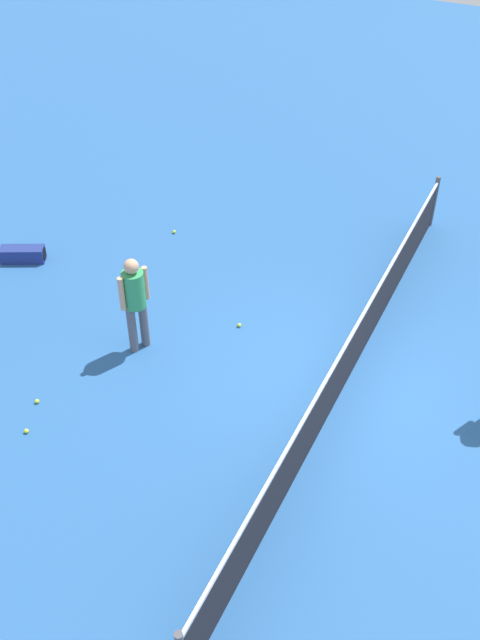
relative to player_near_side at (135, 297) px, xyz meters
name	(u,v)px	position (x,y,z in m)	size (l,w,h in m)	color
ground_plane	(345,383)	(-0.67, 3.24, -1.01)	(40.00, 40.00, 0.00)	#265693
court_net	(348,358)	(-0.67, 3.24, -0.51)	(10.09, 0.09, 1.07)	#4C4C51
player_near_side	(135,297)	(0.00, 0.00, 0.00)	(0.51, 0.45, 1.70)	#595960
tennis_racket_near_player	(131,293)	(-1.13, -0.91, -1.00)	(0.60, 0.37, 0.03)	black
tennis_ball_near_player	(37,401)	(1.73, -0.71, -0.98)	(0.07, 0.07, 0.07)	#C6E033
tennis_ball_by_net	(26,431)	(2.26, -0.47, -0.98)	(0.07, 0.07, 0.07)	#C6E033
tennis_ball_midcourt	(239,325)	(-1.15, 1.21, -0.98)	(0.07, 0.07, 0.07)	#C6E033
tennis_ball_baseline	(174,232)	(-3.15, -1.20, -0.98)	(0.07, 0.07, 0.07)	#C6E033
equipment_bag	(25,254)	(-1.13, -3.22, -0.87)	(0.61, 0.84, 0.28)	navy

